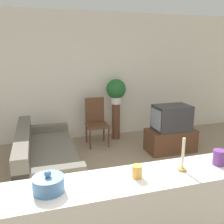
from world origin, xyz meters
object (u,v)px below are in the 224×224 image
object	(u,v)px
potted_plant	(116,90)
decorative_bowl	(48,184)
television	(172,118)
wooden_chair	(96,120)
couch	(45,159)

from	to	relation	value
potted_plant	decorative_bowl	xyz separation A→B (m)	(-1.59, -3.38, -0.07)
potted_plant	decorative_bowl	distance (m)	3.73
television	potted_plant	xyz separation A→B (m)	(-0.79, 0.97, 0.42)
television	decorative_bowl	world-z (taller)	decorative_bowl
wooden_chair	decorative_bowl	size ratio (longest dim) A/B	4.35
wooden_chair	potted_plant	size ratio (longest dim) A/B	1.81
decorative_bowl	television	bearing A→B (deg)	45.30
wooden_chair	potted_plant	xyz separation A→B (m)	(0.49, 0.17, 0.57)
couch	potted_plant	bearing A→B (deg)	37.86
television	wooden_chair	size ratio (longest dim) A/B	0.70
couch	decorative_bowl	distance (m)	2.29
potted_plant	couch	bearing A→B (deg)	-142.14
wooden_chair	potted_plant	world-z (taller)	potted_plant
television	decorative_bowl	bearing A→B (deg)	-134.70
couch	wooden_chair	xyz separation A→B (m)	(1.09, 1.05, 0.26)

